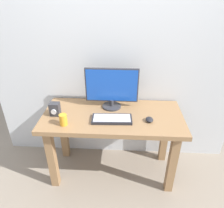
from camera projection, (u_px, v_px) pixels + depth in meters
name	position (u px, v px, depth m)	size (l,w,h in m)	color
ground_plane	(112.00, 170.00, 2.44)	(6.00, 6.00, 0.00)	gray
wall_back	(115.00, 30.00, 2.03)	(2.71, 0.04, 3.00)	silver
desk	(113.00, 126.00, 2.14)	(1.38, 0.64, 0.76)	#936D47
monitor	(112.00, 88.00, 2.11)	(0.53, 0.20, 0.42)	#333338
keyboard_primary	(112.00, 119.00, 1.98)	(0.38, 0.18, 0.03)	#232328
mouse	(149.00, 120.00, 1.96)	(0.07, 0.09, 0.04)	#232328
audio_controller	(55.00, 109.00, 2.04)	(0.09, 0.09, 0.13)	#333338
coffee_mug	(63.00, 120.00, 1.90)	(0.07, 0.07, 0.11)	orange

